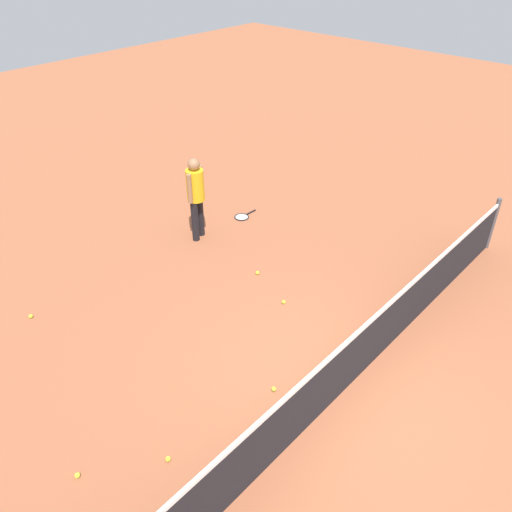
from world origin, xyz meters
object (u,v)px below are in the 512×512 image
at_px(tennis_ball_by_net, 31,316).
at_px(tennis_ball_midcourt, 77,475).
at_px(player_near_side, 196,192).
at_px(tennis_ball_near_player, 168,459).
at_px(tennis_racket_near_player, 243,217).
at_px(tennis_ball_stray_right, 284,302).
at_px(tennis_ball_baseline, 274,389).
at_px(tennis_ball_stray_left, 257,273).

distance_m(tennis_ball_by_net, tennis_ball_midcourt, 3.25).
bearing_deg(player_near_side, tennis_ball_near_player, 43.49).
distance_m(tennis_racket_near_player, tennis_ball_near_player, 5.99).
xyz_separation_m(tennis_ball_midcourt, tennis_ball_stray_right, (-4.09, -0.28, 0.00)).
bearing_deg(tennis_racket_near_player, tennis_ball_baseline, 48.64).
distance_m(tennis_ball_midcourt, tennis_ball_baseline, 2.67).
bearing_deg(tennis_ball_stray_left, tennis_ball_stray_right, 69.99).
height_order(tennis_ball_midcourt, tennis_ball_stray_left, same).
xyz_separation_m(player_near_side, tennis_ball_stray_right, (0.48, 2.64, -0.98)).
height_order(player_near_side, tennis_racket_near_player, player_near_side).
bearing_deg(tennis_racket_near_player, tennis_ball_stray_right, 56.73).
bearing_deg(tennis_ball_near_player, tennis_ball_stray_left, -153.42).
distance_m(tennis_racket_near_player, tennis_ball_midcourt, 6.42).
xyz_separation_m(tennis_ball_near_player, tennis_ball_midcourt, (0.85, -0.61, 0.00)).
distance_m(player_near_side, tennis_ball_by_net, 3.67).
xyz_separation_m(tennis_ball_near_player, tennis_ball_by_net, (-0.18, -3.69, 0.00)).
xyz_separation_m(player_near_side, tennis_ball_by_net, (3.53, -0.16, -0.98)).
height_order(player_near_side, tennis_ball_baseline, player_near_side).
relative_size(player_near_side, tennis_ball_baseline, 25.76).
bearing_deg(tennis_racket_near_player, tennis_ball_by_net, -3.07).
bearing_deg(tennis_ball_stray_left, tennis_racket_near_player, -129.13).
bearing_deg(tennis_ball_baseline, tennis_ball_near_player, -7.70).
bearing_deg(tennis_racket_near_player, tennis_ball_stray_left, 50.87).
distance_m(tennis_ball_near_player, tennis_ball_baseline, 1.70).
height_order(player_near_side, tennis_ball_by_net, player_near_side).
xyz_separation_m(tennis_ball_near_player, tennis_ball_baseline, (-1.68, 0.23, 0.00)).
xyz_separation_m(tennis_racket_near_player, tennis_ball_midcourt, (5.76, 2.82, 0.02)).
relative_size(tennis_ball_midcourt, tennis_ball_stray_left, 1.00).
xyz_separation_m(tennis_racket_near_player, tennis_ball_near_player, (4.91, 3.44, 0.02)).
height_order(tennis_racket_near_player, tennis_ball_stray_right, tennis_ball_stray_right).
distance_m(player_near_side, tennis_ball_stray_left, 2.01).
xyz_separation_m(tennis_racket_near_player, tennis_ball_baseline, (3.23, 3.66, 0.02)).
bearing_deg(tennis_ball_stray_right, tennis_ball_stray_left, -110.01).
bearing_deg(tennis_ball_near_player, tennis_ball_stray_right, -164.63).
bearing_deg(tennis_racket_near_player, tennis_ball_near_player, 35.01).
height_order(tennis_racket_near_player, tennis_ball_stray_left, tennis_ball_stray_left).
bearing_deg(tennis_ball_stray_right, tennis_ball_near_player, 15.37).
relative_size(tennis_ball_near_player, tennis_ball_by_net, 1.00).
bearing_deg(tennis_ball_midcourt, tennis_ball_by_net, -108.63).
height_order(tennis_racket_near_player, tennis_ball_near_player, tennis_ball_near_player).
xyz_separation_m(tennis_ball_by_net, tennis_ball_stray_left, (-3.38, 1.91, 0.00)).
relative_size(tennis_ball_near_player, tennis_ball_stray_right, 1.00).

